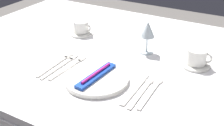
{
  "coord_description": "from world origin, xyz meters",
  "views": [
    {
      "loc": [
        0.47,
        -1.01,
        1.31
      ],
      "look_at": [
        -0.02,
        -0.13,
        0.76
      ],
      "focal_mm": 45.38,
      "sensor_mm": 36.0,
      "label": 1
    }
  ],
  "objects_px": {
    "dinner_knife": "(135,90)",
    "fork_inner": "(61,66)",
    "fork_outer": "(70,67)",
    "spoon_dessert": "(153,89)",
    "toothbrush_package": "(96,75)",
    "wine_glass_centre": "(148,31)",
    "coffee_cup_right": "(197,57)",
    "spoon_soup": "(144,89)",
    "dinner_plate": "(96,79)",
    "fork_salad": "(57,64)",
    "coffee_cup_left": "(81,27)"
  },
  "relations": [
    {
      "from": "dinner_knife",
      "to": "fork_inner",
      "type": "bearing_deg",
      "value": 178.0
    },
    {
      "from": "fork_outer",
      "to": "spoon_dessert",
      "type": "distance_m",
      "value": 0.36
    },
    {
      "from": "fork_outer",
      "to": "toothbrush_package",
      "type": "bearing_deg",
      "value": -12.82
    },
    {
      "from": "toothbrush_package",
      "to": "spoon_dessert",
      "type": "bearing_deg",
      "value": 12.89
    },
    {
      "from": "wine_glass_centre",
      "to": "coffee_cup_right",
      "type": "bearing_deg",
      "value": -3.36
    },
    {
      "from": "spoon_soup",
      "to": "spoon_dessert",
      "type": "relative_size",
      "value": 0.98
    },
    {
      "from": "fork_inner",
      "to": "toothbrush_package",
      "type": "bearing_deg",
      "value": -7.89
    },
    {
      "from": "dinner_knife",
      "to": "spoon_soup",
      "type": "relative_size",
      "value": 1.06
    },
    {
      "from": "toothbrush_package",
      "to": "spoon_dessert",
      "type": "relative_size",
      "value": 0.98
    },
    {
      "from": "spoon_soup",
      "to": "toothbrush_package",
      "type": "bearing_deg",
      "value": -169.7
    },
    {
      "from": "dinner_plate",
      "to": "fork_outer",
      "type": "relative_size",
      "value": 1.1
    },
    {
      "from": "fork_salad",
      "to": "coffee_cup_right",
      "type": "relative_size",
      "value": 2.16
    },
    {
      "from": "toothbrush_package",
      "to": "fork_salad",
      "type": "relative_size",
      "value": 0.95
    },
    {
      "from": "wine_glass_centre",
      "to": "fork_inner",
      "type": "bearing_deg",
      "value": -131.71
    },
    {
      "from": "coffee_cup_right",
      "to": "wine_glass_centre",
      "type": "bearing_deg",
      "value": 176.64
    },
    {
      "from": "fork_outer",
      "to": "wine_glass_centre",
      "type": "xyz_separation_m",
      "value": [
        0.22,
        0.28,
        0.1
      ]
    },
    {
      "from": "fork_salad",
      "to": "spoon_dessert",
      "type": "height_order",
      "value": "spoon_dessert"
    },
    {
      "from": "spoon_soup",
      "to": "wine_glass_centre",
      "type": "bearing_deg",
      "value": 111.69
    },
    {
      "from": "coffee_cup_left",
      "to": "coffee_cup_right",
      "type": "xyz_separation_m",
      "value": [
        0.6,
        -0.05,
        0.0
      ]
    },
    {
      "from": "toothbrush_package",
      "to": "coffee_cup_left",
      "type": "xyz_separation_m",
      "value": [
        -0.31,
        0.35,
        0.01
      ]
    },
    {
      "from": "spoon_soup",
      "to": "coffee_cup_left",
      "type": "relative_size",
      "value": 2.13
    },
    {
      "from": "coffee_cup_left",
      "to": "wine_glass_centre",
      "type": "distance_m",
      "value": 0.38
    },
    {
      "from": "fork_inner",
      "to": "coffee_cup_left",
      "type": "bearing_deg",
      "value": 110.4
    },
    {
      "from": "fork_outer",
      "to": "coffee_cup_left",
      "type": "relative_size",
      "value": 2.24
    },
    {
      "from": "toothbrush_package",
      "to": "coffee_cup_right",
      "type": "bearing_deg",
      "value": 45.41
    },
    {
      "from": "fork_salad",
      "to": "dinner_plate",
      "type": "bearing_deg",
      "value": -7.8
    },
    {
      "from": "coffee_cup_right",
      "to": "wine_glass_centre",
      "type": "distance_m",
      "value": 0.24
    },
    {
      "from": "fork_inner",
      "to": "dinner_knife",
      "type": "bearing_deg",
      "value": -2.0
    },
    {
      "from": "fork_inner",
      "to": "coffee_cup_left",
      "type": "xyz_separation_m",
      "value": [
        -0.12,
        0.32,
        0.04
      ]
    },
    {
      "from": "dinner_plate",
      "to": "dinner_knife",
      "type": "distance_m",
      "value": 0.15
    },
    {
      "from": "dinner_plate",
      "to": "fork_salad",
      "type": "height_order",
      "value": "dinner_plate"
    },
    {
      "from": "dinner_plate",
      "to": "fork_outer",
      "type": "xyz_separation_m",
      "value": [
        -0.15,
        0.03,
        -0.01
      ]
    },
    {
      "from": "fork_inner",
      "to": "coffee_cup_right",
      "type": "relative_size",
      "value": 2.21
    },
    {
      "from": "fork_outer",
      "to": "fork_inner",
      "type": "height_order",
      "value": "same"
    },
    {
      "from": "fork_salad",
      "to": "wine_glass_centre",
      "type": "xyz_separation_m",
      "value": [
        0.28,
        0.28,
        0.1
      ]
    },
    {
      "from": "coffee_cup_left",
      "to": "fork_outer",
      "type": "bearing_deg",
      "value": -63.5
    },
    {
      "from": "coffee_cup_left",
      "to": "fork_inner",
      "type": "bearing_deg",
      "value": -69.6
    },
    {
      "from": "toothbrush_package",
      "to": "wine_glass_centre",
      "type": "distance_m",
      "value": 0.33
    },
    {
      "from": "dinner_plate",
      "to": "wine_glass_centre",
      "type": "height_order",
      "value": "wine_glass_centre"
    },
    {
      "from": "dinner_knife",
      "to": "toothbrush_package",
      "type": "bearing_deg",
      "value": -174.76
    },
    {
      "from": "spoon_dessert",
      "to": "wine_glass_centre",
      "type": "distance_m",
      "value": 0.32
    },
    {
      "from": "fork_salad",
      "to": "coffee_cup_left",
      "type": "bearing_deg",
      "value": 106.14
    },
    {
      "from": "coffee_cup_right",
      "to": "spoon_soup",
      "type": "bearing_deg",
      "value": -113.33
    },
    {
      "from": "fork_inner",
      "to": "wine_glass_centre",
      "type": "bearing_deg",
      "value": 48.29
    },
    {
      "from": "fork_outer",
      "to": "fork_salad",
      "type": "distance_m",
      "value": 0.06
    },
    {
      "from": "toothbrush_package",
      "to": "spoon_soup",
      "type": "bearing_deg",
      "value": 10.3
    },
    {
      "from": "dinner_plate",
      "to": "fork_outer",
      "type": "bearing_deg",
      "value": 167.18
    },
    {
      "from": "coffee_cup_left",
      "to": "spoon_soup",
      "type": "bearing_deg",
      "value": -32.73
    },
    {
      "from": "toothbrush_package",
      "to": "fork_outer",
      "type": "xyz_separation_m",
      "value": [
        -0.15,
        0.03,
        -0.02
      ]
    },
    {
      "from": "spoon_dessert",
      "to": "wine_glass_centre",
      "type": "height_order",
      "value": "wine_glass_centre"
    }
  ]
}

